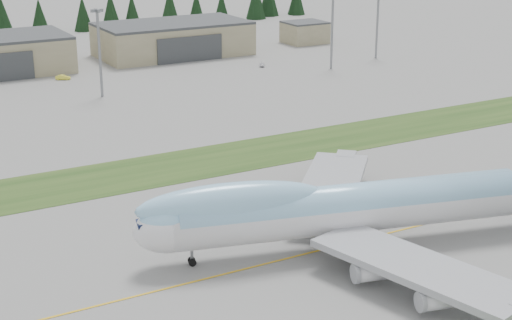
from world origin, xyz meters
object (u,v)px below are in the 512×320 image
hangar_right (173,39)px  service_vehicle_c (262,67)px  service_vehicle_b (63,80)px  boeing_747_freighter (353,207)px

hangar_right → service_vehicle_c: 35.06m
hangar_right → service_vehicle_b: size_ratio=11.50×
hangar_right → service_vehicle_b: hangar_right is taller
hangar_right → service_vehicle_b: bearing=-155.9°
boeing_747_freighter → service_vehicle_c: bearing=80.4°
boeing_747_freighter → service_vehicle_b: (-5.21, 132.02, -6.34)m
boeing_747_freighter → service_vehicle_c: size_ratio=19.15×
service_vehicle_c → service_vehicle_b: bearing=-162.3°
service_vehicle_b → hangar_right: bearing=-40.5°
hangar_right → service_vehicle_c: (16.01, -30.72, -5.39)m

